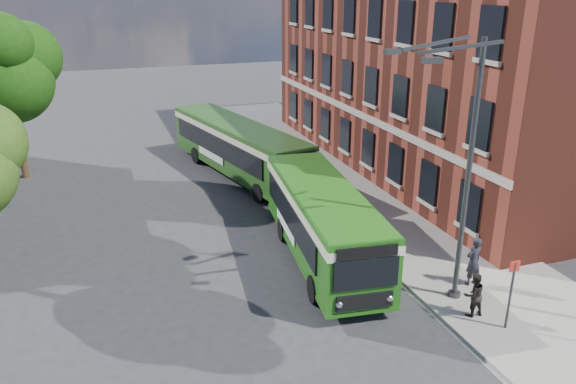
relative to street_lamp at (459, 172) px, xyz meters
name	(u,v)px	position (x,y,z in m)	size (l,w,h in m)	color
ground	(296,297)	(-4.84, 2.00, -4.79)	(120.00, 120.00, 0.00)	#2B2C2E
pavement	(369,196)	(2.16, 10.00, -4.72)	(6.00, 48.00, 0.15)	gray
kerb_line	(315,204)	(-0.89, 10.00, -4.79)	(0.12, 48.00, 0.01)	beige
brick_office	(452,47)	(9.16, 14.00, 2.18)	(12.10, 26.00, 14.20)	maroon
street_lamp	(459,172)	(0.00, 0.00, 0.00)	(2.96, 2.38, 9.00)	#383A3D
bus_stop_sign	(511,290)	(0.76, -2.20, -3.28)	(0.35, 0.08, 2.52)	#383A3D
bus_front	(323,217)	(-2.84, 4.41, -2.96)	(3.69, 10.12, 3.02)	#216316
bus_rear	(238,144)	(-3.30, 15.80, -2.96)	(5.31, 12.73, 3.02)	#26531A
pedestrian_a	(473,261)	(1.43, 0.50, -3.71)	(0.68, 0.45, 1.86)	black
pedestrian_b	(474,295)	(0.17, -1.22, -3.87)	(0.75, 0.58, 1.54)	black
tree_right	(9,68)	(-14.89, 19.33, 1.42)	(5.42, 5.15, 9.15)	#392614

